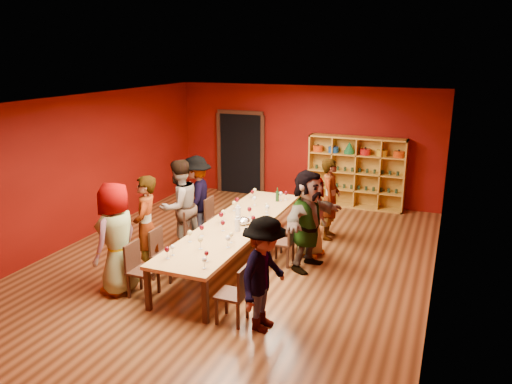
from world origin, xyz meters
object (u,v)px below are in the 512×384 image
shelving_unit (356,169)px  wine_bottle (277,196)px  person_right_2 (308,220)px  person_right_3 (312,216)px  tasting_table (235,227)px  person_right_4 (330,199)px  chair_person_left_0 (139,267)px  person_left_1 (146,227)px  chair_person_left_1 (162,251)px  chair_person_right_3 (296,228)px  person_left_0 (116,238)px  person_right_0 (264,274)px  person_left_3 (197,197)px  chair_person_right_2 (286,239)px  chair_person_left_2 (195,229)px  chair_person_right_0 (237,291)px  chair_person_right_4 (311,213)px  chair_person_left_3 (214,216)px  person_left_2 (179,206)px  spittoon_bowl (243,221)px

shelving_unit → wine_bottle: size_ratio=8.01×
person_right_2 → person_right_3: bearing=23.2°
tasting_table → person_right_4: 2.32m
chair_person_left_0 → person_left_1: size_ratio=0.49×
chair_person_left_1 → wine_bottle: 3.01m
person_right_2 → chair_person_right_3: bearing=47.2°
person_left_0 → wine_bottle: 3.78m
person_left_0 → wine_bottle: bearing=157.7°
tasting_table → person_right_0: size_ratio=2.68×
tasting_table → person_right_4: (1.32, 1.90, 0.16)m
person_left_1 → chair_person_left_0: bearing=1.5°
person_left_3 → person_right_3: size_ratio=1.10×
shelving_unit → person_left_0: person_left_0 is taller
wine_bottle → person_right_2: bearing=-52.7°
chair_person_right_2 → person_right_0: bearing=-79.3°
chair_person_left_2 → chair_person_right_0: bearing=-48.7°
person_right_2 → chair_person_right_4: 1.75m
chair_person_left_1 → person_left_3: bearing=101.0°
chair_person_left_3 → chair_person_right_4: bearing=28.1°
person_left_1 → person_left_2: 1.18m
person_left_0 → person_right_3: person_left_0 is taller
tasting_table → person_left_0: bearing=-126.0°
chair_person_right_0 → chair_person_right_4: (0.00, 3.88, 0.00)m
chair_person_left_0 → person_right_3: bearing=51.4°
chair_person_left_0 → person_left_3: (-0.39, 2.72, 0.38)m
spittoon_bowl → person_left_1: bearing=-139.4°
chair_person_left_3 → chair_person_left_1: bearing=-90.0°
person_left_3 → person_right_2: bearing=60.4°
tasting_table → chair_person_right_3: bearing=43.8°
chair_person_left_1 → person_right_4: (2.23, 2.99, 0.36)m
shelving_unit → chair_person_right_4: bearing=-101.4°
person_right_2 → chair_person_left_0: bearing=147.1°
chair_person_left_0 → chair_person_left_1: 0.70m
chair_person_left_0 → chair_person_left_1: size_ratio=1.00×
person_left_0 → spittoon_bowl: 2.34m
chair_person_left_3 → person_right_0: person_right_0 is taller
chair_person_left_2 → spittoon_bowl: (1.04, -0.03, 0.32)m
person_left_1 → spittoon_bowl: person_left_1 is taller
chair_person_left_2 → person_right_3: 2.29m
person_right_2 → wine_bottle: 1.78m
shelving_unit → person_left_0: size_ratio=1.29×
person_right_2 → person_right_3: person_right_2 is taller
person_left_1 → person_right_4: size_ratio=1.05×
chair_person_right_0 → shelving_unit: bearing=85.6°
person_left_3 → person_right_4: person_left_3 is taller
tasting_table → chair_person_left_3: bearing=134.5°
shelving_unit → wine_bottle: (-1.16, -2.66, -0.12)m
person_left_1 → spittoon_bowl: size_ratio=6.88×
chair_person_right_2 → person_right_4: 1.74m
shelving_unit → person_right_0: bearing=-90.6°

